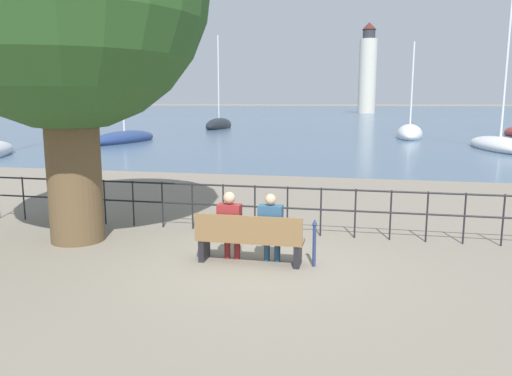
{
  "coord_description": "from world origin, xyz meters",
  "views": [
    {
      "loc": [
        1.9,
        -8.35,
        2.84
      ],
      "look_at": [
        0.0,
        0.5,
        1.27
      ],
      "focal_mm": 35.0,
      "sensor_mm": 36.0,
      "label": 1
    }
  ],
  "objects_px": {
    "seated_person_right": "(271,226)",
    "sailboat_2": "(125,138)",
    "sailboat_1": "(500,145)",
    "harbor_lighthouse": "(368,72)",
    "closed_umbrella": "(314,240)",
    "sailboat_3": "(219,125)",
    "seated_person_left": "(230,223)",
    "sailboat_4": "(410,134)",
    "park_bench": "(249,240)"
  },
  "relations": [
    {
      "from": "sailboat_2",
      "to": "harbor_lighthouse",
      "type": "relative_size",
      "value": 0.53
    },
    {
      "from": "closed_umbrella",
      "to": "sailboat_4",
      "type": "relative_size",
      "value": 0.11
    },
    {
      "from": "closed_umbrella",
      "to": "harbor_lighthouse",
      "type": "relative_size",
      "value": 0.04
    },
    {
      "from": "harbor_lighthouse",
      "to": "seated_person_right",
      "type": "bearing_deg",
      "value": -90.98
    },
    {
      "from": "sailboat_1",
      "to": "harbor_lighthouse",
      "type": "relative_size",
      "value": 0.6
    },
    {
      "from": "harbor_lighthouse",
      "to": "sailboat_3",
      "type": "bearing_deg",
      "value": -101.84
    },
    {
      "from": "sailboat_2",
      "to": "sailboat_4",
      "type": "height_order",
      "value": "sailboat_2"
    },
    {
      "from": "sailboat_4",
      "to": "harbor_lighthouse",
      "type": "relative_size",
      "value": 0.37
    },
    {
      "from": "closed_umbrella",
      "to": "sailboat_2",
      "type": "bearing_deg",
      "value": 123.07
    },
    {
      "from": "seated_person_left",
      "to": "sailboat_1",
      "type": "relative_size",
      "value": 0.1
    },
    {
      "from": "seated_person_right",
      "to": "sailboat_2",
      "type": "xyz_separation_m",
      "value": [
        -14.92,
        24.1,
        -0.39
      ]
    },
    {
      "from": "sailboat_3",
      "to": "seated_person_right",
      "type": "bearing_deg",
      "value": -72.63
    },
    {
      "from": "sailboat_1",
      "to": "closed_umbrella",
      "type": "bearing_deg",
      "value": -118.33
    },
    {
      "from": "sailboat_3",
      "to": "sailboat_4",
      "type": "distance_m",
      "value": 21.24
    },
    {
      "from": "park_bench",
      "to": "sailboat_3",
      "type": "bearing_deg",
      "value": 107.0
    },
    {
      "from": "seated_person_right",
      "to": "harbor_lighthouse",
      "type": "xyz_separation_m",
      "value": [
        1.99,
        116.71,
        9.17
      ]
    },
    {
      "from": "seated_person_right",
      "to": "harbor_lighthouse",
      "type": "relative_size",
      "value": 0.06
    },
    {
      "from": "sailboat_1",
      "to": "sailboat_3",
      "type": "distance_m",
      "value": 29.94
    },
    {
      "from": "park_bench",
      "to": "seated_person_right",
      "type": "xyz_separation_m",
      "value": [
        0.37,
        0.08,
        0.25
      ]
    },
    {
      "from": "closed_umbrella",
      "to": "sailboat_2",
      "type": "height_order",
      "value": "sailboat_2"
    },
    {
      "from": "seated_person_right",
      "to": "closed_umbrella",
      "type": "bearing_deg",
      "value": 0.97
    },
    {
      "from": "seated_person_right",
      "to": "sailboat_2",
      "type": "bearing_deg",
      "value": 121.76
    },
    {
      "from": "park_bench",
      "to": "sailboat_2",
      "type": "xyz_separation_m",
      "value": [
        -14.55,
        24.18,
        -0.14
      ]
    },
    {
      "from": "sailboat_3",
      "to": "harbor_lighthouse",
      "type": "xyz_separation_m",
      "value": [
        15.49,
        73.85,
        9.51
      ]
    },
    {
      "from": "seated_person_left",
      "to": "sailboat_4",
      "type": "bearing_deg",
      "value": 79.86
    },
    {
      "from": "closed_umbrella",
      "to": "sailboat_1",
      "type": "relative_size",
      "value": 0.07
    },
    {
      "from": "harbor_lighthouse",
      "to": "park_bench",
      "type": "bearing_deg",
      "value": -91.16
    },
    {
      "from": "seated_person_right",
      "to": "sailboat_4",
      "type": "distance_m",
      "value": 32.95
    },
    {
      "from": "park_bench",
      "to": "seated_person_left",
      "type": "relative_size",
      "value": 1.5
    },
    {
      "from": "sailboat_4",
      "to": "closed_umbrella",
      "type": "bearing_deg",
      "value": -92.76
    },
    {
      "from": "seated_person_right",
      "to": "park_bench",
      "type": "bearing_deg",
      "value": -168.3
    },
    {
      "from": "seated_person_left",
      "to": "closed_umbrella",
      "type": "xyz_separation_m",
      "value": [
        1.51,
        0.01,
        -0.22
      ]
    },
    {
      "from": "sailboat_2",
      "to": "sailboat_4",
      "type": "xyz_separation_m",
      "value": [
        20.0,
        8.45,
        0.04
      ]
    },
    {
      "from": "sailboat_1",
      "to": "sailboat_2",
      "type": "height_order",
      "value": "sailboat_1"
    },
    {
      "from": "sailboat_1",
      "to": "sailboat_4",
      "type": "bearing_deg",
      "value": 108.47
    },
    {
      "from": "seated_person_left",
      "to": "sailboat_3",
      "type": "relative_size",
      "value": 0.13
    },
    {
      "from": "seated_person_left",
      "to": "closed_umbrella",
      "type": "distance_m",
      "value": 1.52
    },
    {
      "from": "park_bench",
      "to": "seated_person_right",
      "type": "distance_m",
      "value": 0.46
    },
    {
      "from": "seated_person_right",
      "to": "sailboat_3",
      "type": "relative_size",
      "value": 0.13
    },
    {
      "from": "park_bench",
      "to": "seated_person_left",
      "type": "xyz_separation_m",
      "value": [
        -0.37,
        0.08,
        0.26
      ]
    },
    {
      "from": "seated_person_left",
      "to": "harbor_lighthouse",
      "type": "height_order",
      "value": "harbor_lighthouse"
    },
    {
      "from": "closed_umbrella",
      "to": "harbor_lighthouse",
      "type": "distance_m",
      "value": 117.08
    },
    {
      "from": "sailboat_2",
      "to": "harbor_lighthouse",
      "type": "bearing_deg",
      "value": 86.25
    },
    {
      "from": "sailboat_3",
      "to": "sailboat_4",
      "type": "bearing_deg",
      "value": -29.12
    },
    {
      "from": "seated_person_left",
      "to": "sailboat_4",
      "type": "distance_m",
      "value": 33.07
    },
    {
      "from": "closed_umbrella",
      "to": "sailboat_3",
      "type": "distance_m",
      "value": 45.15
    },
    {
      "from": "sailboat_3",
      "to": "sailboat_4",
      "type": "height_order",
      "value": "sailboat_3"
    },
    {
      "from": "seated_person_left",
      "to": "seated_person_right",
      "type": "xyz_separation_m",
      "value": [
        0.74,
        0.0,
        -0.01
      ]
    },
    {
      "from": "closed_umbrella",
      "to": "sailboat_1",
      "type": "xyz_separation_m",
      "value": [
        8.74,
        23.68,
        -0.18
      ]
    },
    {
      "from": "sailboat_3",
      "to": "sailboat_2",
      "type": "bearing_deg",
      "value": -94.46
    }
  ]
}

